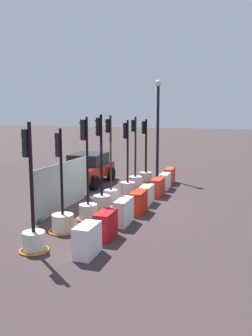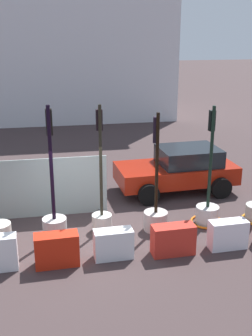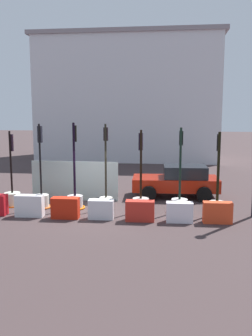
{
  "view_description": "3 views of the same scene",
  "coord_description": "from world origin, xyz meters",
  "views": [
    {
      "loc": [
        -13.67,
        -5.28,
        3.92
      ],
      "look_at": [
        1.23,
        -0.06,
        1.37
      ],
      "focal_mm": 39.5,
      "sensor_mm": 36.0,
      "label": 1
    },
    {
      "loc": [
        -0.76,
        -10.6,
        5.6
      ],
      "look_at": [
        1.31,
        0.37,
        1.86
      ],
      "focal_mm": 45.69,
      "sensor_mm": 36.0,
      "label": 2
    },
    {
      "loc": [
        3.43,
        -15.02,
        4.22
      ],
      "look_at": [
        1.48,
        0.46,
        1.78
      ],
      "focal_mm": 39.84,
      "sensor_mm": 36.0,
      "label": 3
    }
  ],
  "objects": [
    {
      "name": "car_red_compact",
      "position": [
        3.71,
        3.02,
        0.8
      ],
      "size": [
        4.22,
        2.42,
        1.55
      ],
      "color": "#9A1A0A",
      "rests_on": "ground_plane"
    },
    {
      "name": "traffic_light_2",
      "position": [
        -2.18,
        0.18,
        0.55
      ],
      "size": [
        0.82,
        0.82,
        3.64
      ],
      "color": "beige",
      "rests_on": "ground_plane"
    },
    {
      "name": "traffic_light_6",
      "position": [
        3.76,
        0.33,
        0.49
      ],
      "size": [
        0.98,
        0.98,
        3.51
      ],
      "color": "beige",
      "rests_on": "ground_plane"
    },
    {
      "name": "traffic_light_3",
      "position": [
        -0.72,
        0.27,
        0.56
      ],
      "size": [
        0.86,
        0.86,
        3.69
      ],
      "color": "#B3ADAC",
      "rests_on": "ground_plane"
    },
    {
      "name": "construction_barrier_2",
      "position": [
        -2.2,
        -1.17,
        0.44
      ],
      "size": [
        1.13,
        0.44,
        0.87
      ],
      "color": "silver",
      "rests_on": "ground_plane"
    },
    {
      "name": "site_fence_panel",
      "position": [
        -1.11,
        1.72,
        0.88
      ],
      "size": [
        4.13,
        0.5,
        1.85
      ],
      "color": "#8FA19F",
      "rests_on": "ground_plane"
    },
    {
      "name": "construction_barrier_6",
      "position": [
        3.74,
        -1.2,
        0.39
      ],
      "size": [
        1.02,
        0.45,
        0.77
      ],
      "color": "white",
      "rests_on": "ground_plane"
    },
    {
      "name": "construction_barrier_5",
      "position": [
        2.24,
        -1.23,
        0.4
      ],
      "size": [
        1.11,
        0.49,
        0.79
      ],
      "color": "red",
      "rests_on": "ground_plane"
    },
    {
      "name": "traffic_light_5",
      "position": [
        2.14,
        0.19,
        0.57
      ],
      "size": [
        0.68,
        0.68,
        3.41
      ],
      "color": "#B9A9A4",
      "rests_on": "ground_plane"
    },
    {
      "name": "traffic_light_4",
      "position": [
        0.62,
        0.42,
        0.73
      ],
      "size": [
        0.57,
        0.57,
        3.64
      ],
      "color": "silver",
      "rests_on": "ground_plane"
    },
    {
      "name": "traffic_light_7",
      "position": [
        5.28,
        0.23,
        0.54
      ],
      "size": [
        0.87,
        0.87,
        3.36
      ],
      "color": "#B4B3AA",
      "rests_on": "ground_plane"
    },
    {
      "name": "construction_barrier_7",
      "position": [
        5.15,
        -1.13,
        0.4
      ],
      "size": [
        1.09,
        0.43,
        0.81
      ],
      "color": "red",
      "rests_on": "ground_plane"
    },
    {
      "name": "traffic_light_1",
      "position": [
        -3.61,
        0.4,
        0.48
      ],
      "size": [
        0.94,
        0.94,
        3.31
      ],
      "color": "beige",
      "rests_on": "ground_plane"
    },
    {
      "name": "building_main_facade",
      "position": [
        -0.4,
        17.84,
        5.21
      ],
      "size": [
        15.58,
        7.65,
        10.4
      ],
      "color": "silver",
      "rests_on": "ground_plane"
    },
    {
      "name": "construction_barrier_4",
      "position": [
        0.7,
        -1.15,
        0.38
      ],
      "size": [
        0.99,
        0.46,
        0.76
      ],
      "color": "silver",
      "rests_on": "ground_plane"
    },
    {
      "name": "ground_plane",
      "position": [
        0.0,
        0.0,
        0.0
      ],
      "size": [
        120.0,
        120.0,
        0.0
      ],
      "primitive_type": "plane",
      "color": "#3E3030"
    },
    {
      "name": "construction_barrier_3",
      "position": [
        -0.71,
        -1.23,
        0.41
      ],
      "size": [
        1.08,
        0.5,
        0.83
      ],
      "color": "red",
      "rests_on": "ground_plane"
    }
  ]
}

